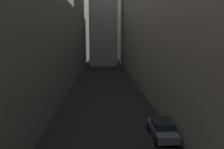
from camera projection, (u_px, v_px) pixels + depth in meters
The scene contains 4 objects.
ground_plane at pixel (105, 82), 41.26m from camera, with size 264.00×264.00×0.00m, color black.
building_block_left at pixel (36, 20), 40.85m from camera, with size 13.67×108.00×22.33m, color #60594F.
building_block_right at pixel (169, 17), 41.84m from camera, with size 13.16×108.00×23.57m, color gray.
parked_car_right_far at pixel (162, 129), 18.21m from camera, with size 1.88×4.11×1.41m.
Camera 1 is at (-0.46, 7.49, 8.05)m, focal length 36.11 mm.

